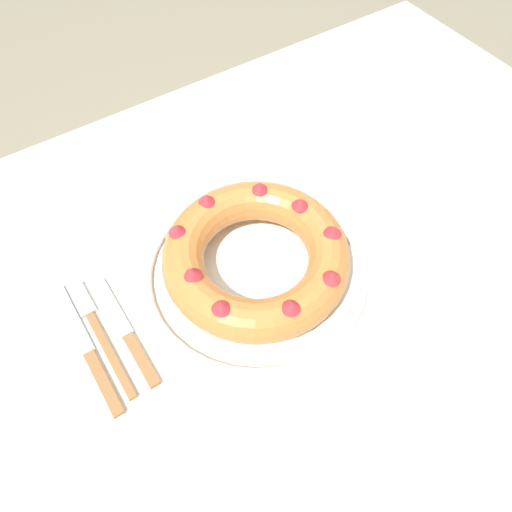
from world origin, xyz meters
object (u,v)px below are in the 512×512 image
at_px(fork, 97,329).
at_px(serving_knife, 90,355).
at_px(bundt_cake, 256,256).
at_px(cake_knife, 129,337).
at_px(serving_dish, 256,272).
at_px(napkin, 399,201).

distance_m(fork, serving_knife, 0.04).
distance_m(bundt_cake, fork, 0.25).
bearing_deg(cake_knife, bundt_cake, -5.99).
distance_m(serving_dish, fork, 0.25).
distance_m(serving_knife, cake_knife, 0.06).
relative_size(serving_dish, fork, 1.62).
relative_size(serving_dish, cake_knife, 1.72).
distance_m(fork, cake_knife, 0.05).
xyz_separation_m(serving_dish, fork, (-0.24, 0.05, -0.01)).
bearing_deg(bundt_cake, napkin, -1.52).
bearing_deg(bundt_cake, serving_dish, 93.68).
height_order(serving_dish, serving_knife, serving_dish).
height_order(serving_dish, napkin, serving_dish).
relative_size(fork, napkin, 1.26).
relative_size(serving_dish, napkin, 2.05).
height_order(bundt_cake, napkin, bundt_cake).
xyz_separation_m(serving_dish, bundt_cake, (0.00, -0.00, 0.04)).
bearing_deg(serving_dish, bundt_cake, -86.32).
bearing_deg(napkin, serving_knife, 177.63).
bearing_deg(serving_dish, serving_knife, 176.72).
height_order(fork, napkin, fork).
xyz_separation_m(fork, napkin, (0.53, -0.06, -0.00)).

